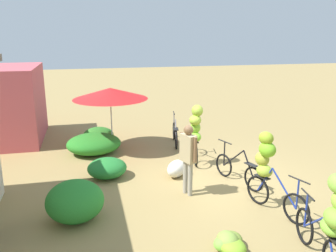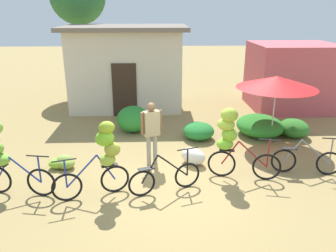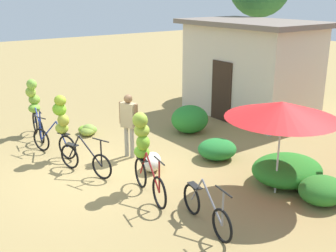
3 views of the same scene
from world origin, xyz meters
name	(u,v)px [view 2 (image 2 of 3)]	position (x,y,z in m)	size (l,w,h in m)	color
ground_plane	(171,186)	(0.00, 0.00, 0.00)	(60.00, 60.00, 0.00)	#987F4C
building_low	(127,67)	(-1.50, 6.71, 1.65)	(4.79, 3.09, 3.25)	beige
shop_pink	(292,76)	(5.17, 6.35, 1.29)	(3.20, 2.80, 2.58)	#C4515A
hedge_bush_front_left	(133,119)	(-1.09, 3.72, 0.43)	(1.09, 1.16, 0.85)	#29822C
hedge_bush_front_right	(199,131)	(0.99, 2.95, 0.26)	(0.97, 1.03, 0.51)	#23782F
hedge_bush_mid	(260,126)	(3.02, 3.23, 0.31)	(1.48, 1.69, 0.62)	#287C25
hedge_bush_by_door	(294,128)	(4.06, 3.04, 0.28)	(0.91, 1.04, 0.56)	#2D7928
market_umbrella	(277,82)	(3.20, 2.63, 1.86)	(2.35, 2.35, 2.04)	beige
bicycle_leftmost	(1,153)	(-3.66, -0.19, 0.97)	(1.67, 0.53, 1.71)	black
bicycle_near_pile	(103,154)	(-1.48, -0.31, 0.97)	(1.60, 0.62, 1.70)	black
bicycle_center_loaded	(165,178)	(-0.15, -0.24, 0.34)	(1.62, 0.59, 0.97)	black
bicycle_by_shop	(232,138)	(1.43, 0.39, 1.03)	(1.71, 0.57, 1.76)	black
bicycle_rightmost	(306,161)	(3.36, 0.50, 0.35)	(1.68, 0.35, 0.98)	black
banana_pile_on_ground	(63,162)	(-2.76, 1.08, 0.14)	(0.84, 0.66, 0.33)	#82B62C
produce_sack	(193,156)	(0.63, 1.15, 0.22)	(0.70, 0.44, 0.44)	silver
person_vendor	(152,127)	(-0.46, 1.17, 1.04)	(0.54, 0.34, 1.69)	gray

